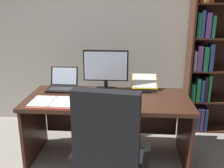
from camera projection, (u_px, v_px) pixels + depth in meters
The scene contains 12 objects.
wall_back at pixel (116, 22), 3.51m from camera, with size 5.68×0.12×2.84m, color #B2ADA3.
desk at pixel (109, 112), 2.83m from camera, with size 1.70×0.76×0.72m.
bookshelf at pixel (214, 57), 3.33m from camera, with size 0.86×0.30×2.08m.
office_chair at pixel (109, 164), 2.01m from camera, with size 0.66×0.60×1.09m.
monitor at pixel (106, 70), 2.88m from camera, with size 0.50×0.16×0.46m.
laptop at pixel (63, 85), 2.97m from camera, with size 0.32×0.31×0.23m.
keyboard at pixel (102, 101), 2.56m from camera, with size 0.42×0.15×0.02m, color black.
computer_mouse at pixel (132, 102), 2.53m from camera, with size 0.06×0.10×0.04m, color black.
reading_stand_with_book at pixel (145, 83), 2.95m from camera, with size 0.28×0.27×0.16m.
open_binder at pixel (53, 102), 2.54m from camera, with size 0.44×0.31×0.02m.
notepad at pixel (79, 97), 2.70m from camera, with size 0.15×0.21×0.01m, color silver.
pen at pixel (81, 96), 2.70m from camera, with size 0.01×0.01×0.14m, color black.
Camera 1 is at (0.21, -1.29, 1.63)m, focal length 41.59 mm.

